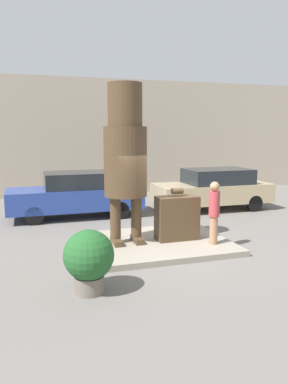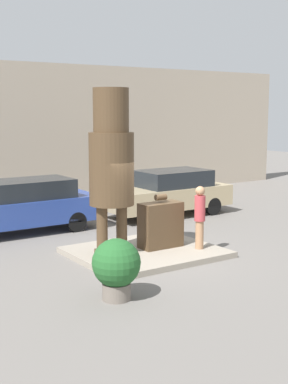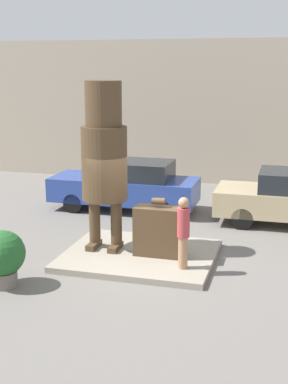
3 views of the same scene
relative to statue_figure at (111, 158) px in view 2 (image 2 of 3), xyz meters
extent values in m
plane|color=slate|center=(0.93, -0.13, -2.58)|extent=(60.00, 60.00, 0.00)
cube|color=gray|center=(0.93, -0.13, -2.50)|extent=(3.66, 3.08, 0.15)
cube|color=tan|center=(0.93, 9.16, 0.24)|extent=(28.00, 0.60, 5.64)
cube|color=#4C3823|center=(-0.29, -0.10, -2.36)|extent=(0.22, 0.64, 0.14)
cube|color=#4C3823|center=(0.29, -0.10, -2.36)|extent=(0.22, 0.64, 0.14)
cylinder|color=#4C3823|center=(-0.29, 0.00, -1.73)|extent=(0.28, 0.28, 1.12)
cylinder|color=#4C3823|center=(0.29, 0.00, -1.73)|extent=(0.28, 0.28, 1.12)
cylinder|color=#4C3823|center=(0.00, 0.00, -0.26)|extent=(1.12, 1.12, 1.81)
cylinder|color=#4C3823|center=(0.00, 0.00, 1.18)|extent=(0.88, 0.88, 1.08)
cube|color=#4C3823|center=(1.41, -0.14, -1.83)|extent=(1.15, 0.55, 1.20)
cylinder|color=#4C3823|center=(1.41, -0.14, -1.08)|extent=(0.32, 0.16, 0.16)
cylinder|color=#A87A56|center=(2.16, -0.85, -2.06)|extent=(0.22, 0.22, 0.75)
cylinder|color=#B23D42|center=(2.16, -0.85, -1.35)|extent=(0.28, 0.28, 0.67)
sphere|color=#A87A56|center=(2.16, -0.85, -0.89)|extent=(0.25, 0.25, 0.25)
cube|color=#284293|center=(-0.82, 4.09, -1.88)|extent=(4.78, 1.74, 0.76)
cube|color=#1E2328|center=(-0.58, 4.09, -1.22)|extent=(2.63, 1.56, 0.57)
cylinder|color=black|center=(0.66, 3.31, -2.26)|extent=(0.63, 0.18, 0.63)
cylinder|color=black|center=(0.66, 4.87, -2.26)|extent=(0.63, 0.18, 0.63)
cube|color=tan|center=(4.55, 3.81, -1.89)|extent=(4.59, 1.86, 0.73)
cube|color=#1E2328|center=(4.78, 3.81, -1.24)|extent=(2.53, 1.68, 0.58)
cylinder|color=black|center=(3.13, 2.97, -2.26)|extent=(0.64, 0.18, 0.64)
cylinder|color=black|center=(3.13, 4.65, -2.26)|extent=(0.64, 0.18, 0.64)
cylinder|color=black|center=(5.98, 2.97, -2.26)|extent=(0.64, 0.18, 0.64)
cylinder|color=black|center=(5.98, 4.65, -2.26)|extent=(0.64, 0.18, 0.64)
cylinder|color=#70665B|center=(-1.41, -2.57, -2.41)|extent=(0.57, 0.57, 0.34)
sphere|color=#235B28|center=(-1.41, -2.57, -1.82)|extent=(0.98, 0.98, 0.98)
camera|label=1|loc=(-2.47, -9.42, 0.50)|focal=35.00mm
camera|label=2|loc=(-6.68, -11.41, 1.19)|focal=50.00mm
camera|label=3|loc=(4.40, -12.11, 2.09)|focal=50.00mm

